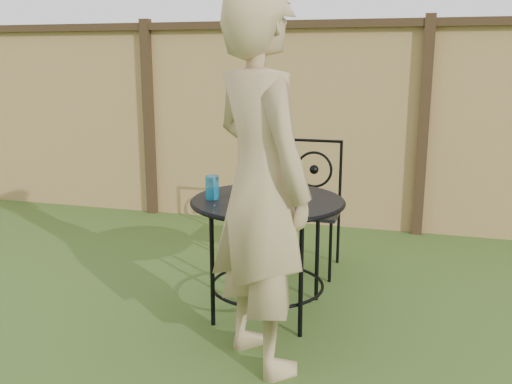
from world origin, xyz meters
TOP-DOWN VIEW (x-y plane):
  - ground at (0.00, 0.00)m, footprint 60.00×60.00m
  - fence at (-0.00, 2.19)m, footprint 8.00×0.12m
  - patio_table at (0.42, 0.21)m, footprint 0.92×0.92m
  - patio_chair at (0.52, 1.06)m, footprint 0.46×0.46m
  - diner at (0.53, -0.35)m, footprint 0.80×0.79m
  - salad_plate at (0.42, 0.09)m, footprint 0.27×0.27m
  - salad at (0.42, 0.09)m, footprint 0.21×0.21m
  - fork at (0.43, 0.09)m, footprint 0.01×0.01m
  - drinking_glass at (0.10, 0.13)m, footprint 0.08×0.08m

SIDE VIEW (x-z plane):
  - ground at x=0.00m, z-range 0.00..0.00m
  - patio_chair at x=0.52m, z-range 0.03..0.98m
  - patio_table at x=0.42m, z-range 0.22..0.95m
  - salad_plate at x=0.42m, z-range 0.72..0.75m
  - salad at x=0.42m, z-range 0.75..0.83m
  - drinking_glass at x=0.10m, z-range 0.72..0.86m
  - fork at x=0.43m, z-range 0.83..1.01m
  - diner at x=0.53m, z-range 0.00..1.87m
  - fence at x=0.00m, z-range 0.00..1.90m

